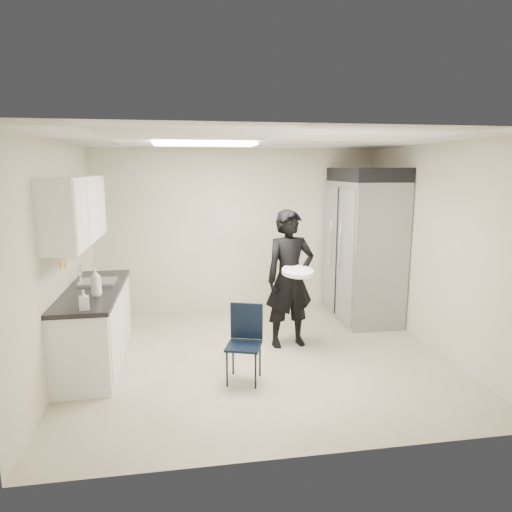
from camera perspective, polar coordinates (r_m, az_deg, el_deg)
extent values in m
plane|color=tan|center=(5.75, 0.46, -12.55)|extent=(4.50, 4.50, 0.00)
plane|color=silver|center=(5.29, 0.51, 14.27)|extent=(4.50, 4.50, 0.00)
plane|color=beige|center=(7.32, -2.20, 3.11)|extent=(4.50, 0.00, 4.50)
plane|color=beige|center=(5.46, -23.46, -0.44)|extent=(0.00, 4.00, 4.00)
plane|color=beige|center=(6.16, 21.57, 0.89)|extent=(0.00, 4.00, 4.00)
cube|color=white|center=(5.62, -6.44, 13.69)|extent=(1.20, 0.60, 0.02)
cube|color=silver|center=(5.80, -19.44, -8.43)|extent=(0.60, 1.90, 0.86)
cube|color=black|center=(5.68, -19.73, -4.08)|extent=(0.64, 1.95, 0.05)
cube|color=gray|center=(5.91, -19.11, -3.60)|extent=(0.42, 0.40, 0.14)
cylinder|color=silver|center=(5.92, -21.10, -2.23)|extent=(0.02, 0.02, 0.24)
cube|color=silver|center=(5.55, -21.62, 5.34)|extent=(0.35, 1.80, 0.75)
cube|color=black|center=(6.70, -20.02, 4.50)|extent=(0.22, 0.30, 0.35)
cube|color=yellow|center=(5.57, -23.10, -1.05)|extent=(0.00, 0.12, 0.07)
cube|color=yellow|center=(5.77, -22.61, -1.04)|extent=(0.00, 0.12, 0.07)
cube|color=gray|center=(7.14, 13.31, 0.59)|extent=(0.80, 1.35, 2.10)
cube|color=black|center=(7.03, 13.72, 9.85)|extent=(0.80, 1.35, 0.20)
cube|color=black|center=(5.01, -1.54, -11.18)|extent=(0.46, 0.46, 0.81)
imported|color=black|center=(5.89, 4.24, -2.87)|extent=(0.71, 0.53, 1.78)
cylinder|color=white|center=(5.63, 5.22, -1.97)|extent=(0.44, 0.44, 0.05)
imported|color=white|center=(5.30, -19.39, -3.06)|extent=(0.12, 0.12, 0.31)
imported|color=silver|center=(4.84, -20.72, -5.14)|extent=(0.10, 0.10, 0.20)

